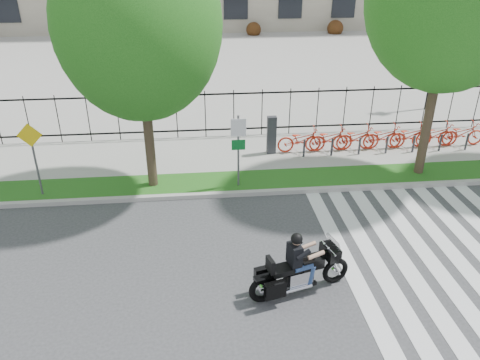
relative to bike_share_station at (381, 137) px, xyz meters
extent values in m
plane|color=#37373A|center=(-5.73, -7.20, -0.65)|extent=(120.00, 120.00, 0.00)
cube|color=#A8A59E|center=(-5.73, -3.10, -0.58)|extent=(60.00, 0.20, 0.15)
cube|color=#1C5515|center=(-5.73, -2.25, -0.58)|extent=(60.00, 1.50, 0.15)
cube|color=#9F9C95|center=(-5.73, 0.25, -0.58)|extent=(60.00, 3.50, 0.15)
cube|color=#9F9C95|center=(-5.73, 17.80, -0.60)|extent=(80.00, 34.00, 0.10)
cylinder|color=black|center=(4.27, 4.80, 1.35)|extent=(0.14, 0.14, 4.00)
cylinder|color=black|center=(4.27, 4.80, 3.25)|extent=(0.06, 0.70, 0.70)
sphere|color=white|center=(3.92, 4.80, 3.35)|extent=(0.36, 0.36, 0.36)
sphere|color=white|center=(4.62, 4.80, 3.35)|extent=(0.36, 0.36, 0.36)
cylinder|color=#3E2D22|center=(-8.90, -2.25, 1.38)|extent=(0.32, 0.32, 3.77)
ellipsoid|color=#125112|center=(-8.90, -2.25, 4.76)|extent=(4.98, 4.98, 5.73)
cylinder|color=#3E2D22|center=(0.61, -2.25, 1.72)|extent=(0.32, 0.32, 4.45)
cube|color=#2D2D33|center=(-4.44, 0.00, 0.25)|extent=(0.35, 0.25, 1.50)
imported|color=red|center=(-3.24, 0.00, 0.00)|extent=(1.91, 0.67, 1.00)
cylinder|color=#2D2D33|center=(-3.24, -0.50, -0.15)|extent=(0.08, 0.08, 0.70)
imported|color=red|center=(-2.14, 0.00, 0.00)|extent=(1.91, 0.67, 1.00)
cylinder|color=#2D2D33|center=(-2.14, -0.50, -0.15)|extent=(0.08, 0.08, 0.70)
imported|color=red|center=(-1.04, 0.00, 0.00)|extent=(1.91, 0.67, 1.00)
cylinder|color=#2D2D33|center=(-1.04, -0.50, -0.15)|extent=(0.08, 0.08, 0.70)
imported|color=red|center=(0.06, 0.00, 0.00)|extent=(1.91, 0.67, 1.00)
cylinder|color=#2D2D33|center=(0.06, -0.50, -0.15)|extent=(0.08, 0.08, 0.70)
imported|color=red|center=(1.16, 0.00, 0.00)|extent=(1.91, 0.67, 1.00)
cylinder|color=#2D2D33|center=(1.16, -0.50, -0.15)|extent=(0.08, 0.08, 0.70)
imported|color=red|center=(2.26, 0.00, 0.00)|extent=(1.91, 0.67, 1.00)
cylinder|color=#2D2D33|center=(2.26, -0.50, -0.15)|extent=(0.08, 0.08, 0.70)
imported|color=red|center=(3.36, 0.00, 0.00)|extent=(1.91, 0.67, 1.00)
cylinder|color=#2D2D33|center=(3.36, -0.50, -0.15)|extent=(0.08, 0.08, 0.70)
cylinder|color=#59595B|center=(-5.99, -2.60, 0.75)|extent=(0.07, 0.07, 2.50)
cube|color=white|center=(-5.99, -2.64, 1.60)|extent=(0.50, 0.03, 0.60)
cube|color=#0C6626|center=(-5.99, -2.64, 1.00)|extent=(0.45, 0.03, 0.35)
cylinder|color=#59595B|center=(-12.51, -2.60, 0.70)|extent=(0.07, 0.07, 2.40)
cube|color=yellow|center=(-12.51, -2.64, 1.60)|extent=(0.78, 0.03, 0.78)
torus|color=black|center=(-4.09, -7.78, -0.31)|extent=(0.71, 0.31, 0.70)
torus|color=black|center=(-5.96, -8.27, -0.31)|extent=(0.75, 0.34, 0.74)
cube|color=black|center=(-4.29, -7.83, 0.31)|extent=(0.44, 0.62, 0.30)
cube|color=#26262B|center=(-4.22, -7.81, 0.54)|extent=(0.28, 0.53, 0.31)
cube|color=silver|center=(-5.07, -8.04, -0.20)|extent=(0.68, 0.49, 0.41)
cube|color=black|center=(-4.78, -7.96, 0.14)|extent=(0.63, 0.48, 0.26)
cube|color=black|center=(-5.42, -8.13, 0.12)|extent=(0.78, 0.54, 0.14)
cube|color=black|center=(-5.81, -8.23, 0.34)|extent=(0.19, 0.36, 0.34)
cube|color=black|center=(-5.73, -8.53, -0.15)|extent=(0.53, 0.29, 0.41)
cube|color=black|center=(-5.89, -7.94, -0.15)|extent=(0.53, 0.29, 0.41)
cube|color=black|center=(-5.22, -8.08, 0.48)|extent=(0.34, 0.45, 0.53)
sphere|color=tan|center=(-5.19, -8.07, 0.87)|extent=(0.23, 0.23, 0.23)
sphere|color=black|center=(-5.19, -8.07, 0.91)|extent=(0.27, 0.27, 0.27)
camera|label=1|loc=(-7.37, -16.77, 6.93)|focal=35.00mm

